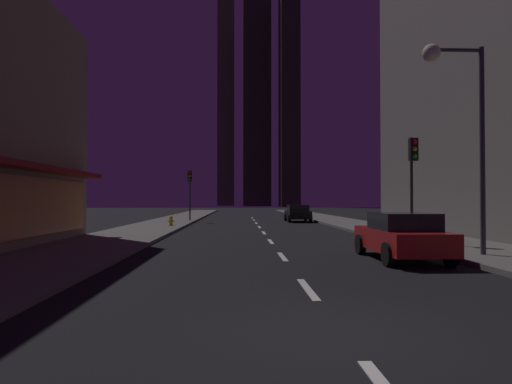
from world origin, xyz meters
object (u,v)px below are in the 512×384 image
fire_hydrant_far_left (171,221)px  street_lamp_right (456,97)px  car_parked_near (402,236)px  traffic_light_far_left (190,184)px  traffic_light_near_right (413,166)px  car_parked_far (298,213)px

fire_hydrant_far_left → street_lamp_right: size_ratio=0.10×
car_parked_near → traffic_light_far_left: 25.58m
car_parked_near → street_lamp_right: 4.68m
traffic_light_far_left → car_parked_near: bearing=-69.1°
traffic_light_near_right → car_parked_far: bearing=95.4°
fire_hydrant_far_left → street_lamp_right: 20.14m
car_parked_near → traffic_light_near_right: (1.90, 3.81, 2.45)m
car_parked_far → fire_hydrant_far_left: size_ratio=6.48×
car_parked_near → car_parked_far: same height
car_parked_near → car_parked_far: (0.00, 23.79, 0.00)m
car_parked_near → traffic_light_near_right: traffic_light_near_right is taller
car_parked_near → street_lamp_right: (1.78, 0.05, 4.33)m
fire_hydrant_far_left → traffic_light_near_right: bearing=-47.1°
car_parked_far → fire_hydrant_far_left: bearing=-140.9°
traffic_light_near_right → car_parked_near: bearing=-116.5°
street_lamp_right → fire_hydrant_far_left: bearing=125.1°
fire_hydrant_far_left → street_lamp_right: (11.28, -16.04, 4.61)m
traffic_light_near_right → street_lamp_right: (-0.12, -3.76, 1.87)m
car_parked_near → street_lamp_right: bearing=1.6°
traffic_light_far_left → car_parked_far: bearing=0.0°
street_lamp_right → traffic_light_near_right: bearing=88.2°
fire_hydrant_far_left → traffic_light_far_left: traffic_light_far_left is taller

